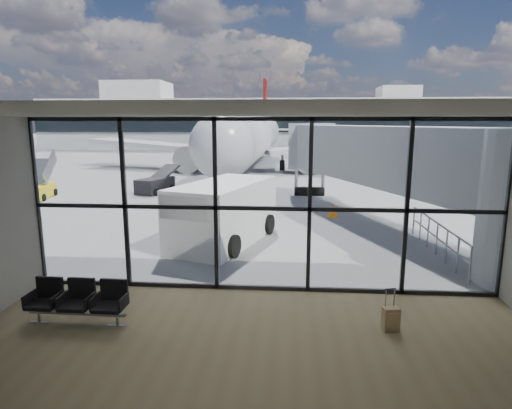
# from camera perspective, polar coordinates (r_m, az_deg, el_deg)

# --- Properties ---
(ground) EXTENTS (220.00, 220.00, 0.00)m
(ground) POSITION_cam_1_polar(r_m,az_deg,el_deg) (50.86, 3.72, 5.98)
(ground) COLOR slate
(ground) RESTS_ON ground
(lounge_shell) EXTENTS (12.02, 8.01, 4.51)m
(lounge_shell) POSITION_cam_1_polar(r_m,az_deg,el_deg) (6.15, -2.01, -5.25)
(lounge_shell) COLOR brown
(lounge_shell) RESTS_ON ground
(glass_curtain_wall) EXTENTS (12.10, 0.12, 4.50)m
(glass_curtain_wall) POSITION_cam_1_polar(r_m,az_deg,el_deg) (10.90, 0.84, -0.27)
(glass_curtain_wall) COLOR white
(glass_curtain_wall) RESTS_ON ground
(jet_bridge) EXTENTS (8.00, 16.50, 4.33)m
(jet_bridge) POSITION_cam_1_polar(r_m,az_deg,el_deg) (18.31, 17.89, 5.38)
(jet_bridge) COLOR #97999C
(jet_bridge) RESTS_ON ground
(apron_railing) EXTENTS (0.06, 5.46, 1.11)m
(apron_railing) POSITION_cam_1_polar(r_m,az_deg,el_deg) (15.43, 22.99, -3.62)
(apron_railing) COLOR gray
(apron_railing) RESTS_ON ground
(far_terminal) EXTENTS (80.00, 12.20, 11.00)m
(far_terminal) POSITION_cam_1_polar(r_m,az_deg,el_deg) (72.65, 3.55, 10.78)
(far_terminal) COLOR beige
(far_terminal) RESTS_ON ground
(tree_0) EXTENTS (4.95, 4.95, 7.12)m
(tree_0) POSITION_cam_1_polar(r_m,az_deg,el_deg) (94.45, -24.85, 10.10)
(tree_0) COLOR #382619
(tree_0) RESTS_ON ground
(tree_1) EXTENTS (5.61, 5.61, 8.07)m
(tree_1) POSITION_cam_1_polar(r_m,az_deg,el_deg) (91.70, -21.55, 10.74)
(tree_1) COLOR #382619
(tree_1) RESTS_ON ground
(tree_2) EXTENTS (6.27, 6.27, 9.03)m
(tree_2) POSITION_cam_1_polar(r_m,az_deg,el_deg) (89.28, -18.05, 11.37)
(tree_2) COLOR #382619
(tree_2) RESTS_ON ground
(tree_3) EXTENTS (4.95, 4.95, 7.12)m
(tree_3) POSITION_cam_1_polar(r_m,az_deg,el_deg) (87.18, -14.29, 10.77)
(tree_3) COLOR #382619
(tree_3) RESTS_ON ground
(tree_4) EXTENTS (5.61, 5.61, 8.07)m
(tree_4) POSITION_cam_1_polar(r_m,az_deg,el_deg) (85.47, -10.42, 11.35)
(tree_4) COLOR #382619
(tree_4) RESTS_ON ground
(tree_5) EXTENTS (6.27, 6.27, 9.03)m
(tree_5) POSITION_cam_1_polar(r_m,az_deg,el_deg) (84.15, -6.40, 11.89)
(tree_5) COLOR #382619
(tree_5) RESTS_ON ground
(seating_row) EXTENTS (2.19, 0.63, 0.97)m
(seating_row) POSITION_cam_1_polar(r_m,az_deg,el_deg) (10.38, -22.52, -11.57)
(seating_row) COLOR gray
(seating_row) RESTS_ON ground
(suitcase) EXTENTS (0.38, 0.30, 0.92)m
(suitcase) POSITION_cam_1_polar(r_m,az_deg,el_deg) (9.76, 17.55, -14.37)
(suitcase) COLOR #977E54
(suitcase) RESTS_ON ground
(airliner) EXTENTS (32.73, 37.85, 9.75)m
(airliner) POSITION_cam_1_polar(r_m,az_deg,el_deg) (40.51, -0.46, 8.96)
(airliner) COLOR silver
(airliner) RESTS_ON ground
(service_van) EXTENTS (3.65, 5.53, 2.22)m
(service_van) POSITION_cam_1_polar(r_m,az_deg,el_deg) (15.63, -4.46, -1.02)
(service_van) COLOR white
(service_van) RESTS_ON ground
(belt_loader) EXTENTS (2.15, 3.70, 1.62)m
(belt_loader) POSITION_cam_1_polar(r_m,az_deg,el_deg) (27.57, -13.18, 2.67)
(belt_loader) COLOR black
(belt_loader) RESTS_ON ground
(mobile_stairs) EXTENTS (2.08, 3.32, 2.19)m
(mobile_stairs) POSITION_cam_1_polar(r_m,az_deg,el_deg) (27.97, -27.27, 1.82)
(mobile_stairs) COLOR yellow
(mobile_stairs) RESTS_ON ground
(traffic_cone_a) EXTENTS (0.44, 0.44, 0.64)m
(traffic_cone_a) POSITION_cam_1_polar(r_m,az_deg,el_deg) (20.55, 1.76, -0.48)
(traffic_cone_a) COLOR #D8460B
(traffic_cone_a) RESTS_ON ground
(traffic_cone_b) EXTENTS (0.47, 0.47, 0.67)m
(traffic_cone_b) POSITION_cam_1_polar(r_m,az_deg,el_deg) (20.27, 10.21, -0.76)
(traffic_cone_b) COLOR orange
(traffic_cone_b) RESTS_ON ground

